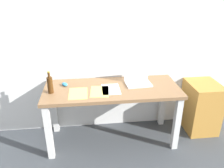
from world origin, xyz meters
TOP-DOWN VIEW (x-y plane):
  - ground_plane at (0.00, 0.00)m, footprint 8.00×8.00m
  - back_wall at (0.00, 0.39)m, footprint 5.20×0.08m
  - desk at (0.00, 0.00)m, footprint 1.63×0.65m
  - laptop_right at (0.33, 0.09)m, footprint 0.32×0.24m
  - beer_bottle at (-0.71, -0.05)m, footprint 0.06×0.06m
  - computer_mouse at (-0.57, 0.13)m, footprint 0.10×0.12m
  - paper_sheet_front_left at (-0.40, -0.11)m, footprint 0.21×0.30m
  - paper_sheet_center at (-0.02, -0.04)m, footprint 0.21×0.30m
  - paper_yellow_folder at (-0.16, -0.09)m, footprint 0.24×0.31m
  - filing_cabinet at (1.24, 0.10)m, footprint 0.40×0.48m

SIDE VIEW (x-z plane):
  - ground_plane at x=0.00m, z-range 0.00..0.00m
  - filing_cabinet at x=1.24m, z-range 0.00..0.69m
  - desk at x=0.00m, z-range 0.26..1.01m
  - paper_sheet_front_left at x=-0.40m, z-range 0.75..0.75m
  - paper_sheet_center at x=-0.02m, z-range 0.75..0.75m
  - paper_yellow_folder at x=-0.16m, z-range 0.75..0.75m
  - computer_mouse at x=-0.57m, z-range 0.75..0.78m
  - laptop_right at x=0.33m, z-range 0.69..0.90m
  - beer_bottle at x=-0.71m, z-range 0.72..0.99m
  - back_wall at x=0.00m, z-range 0.00..2.60m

